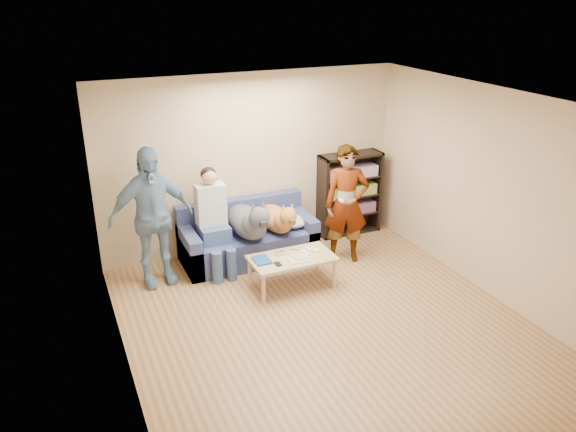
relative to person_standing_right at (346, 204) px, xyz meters
name	(u,v)px	position (x,y,z in m)	size (l,w,h in m)	color
ground	(329,327)	(-1.02, -1.49, -0.85)	(5.00, 5.00, 0.00)	olive
ceiling	(337,104)	(-1.02, -1.49, 1.75)	(5.00, 5.00, 0.00)	white
wall_back	(252,163)	(-1.02, 1.01, 0.45)	(4.50, 4.50, 0.00)	tan
wall_front	(501,354)	(-1.02, -3.99, 0.45)	(4.50, 4.50, 0.00)	tan
wall_left	(118,263)	(-3.27, -1.49, 0.45)	(5.00, 5.00, 0.00)	tan
wall_right	(495,196)	(1.23, -1.49, 0.45)	(5.00, 5.00, 0.00)	tan
blanket	(293,221)	(-0.60, 0.47, -0.34)	(0.46, 0.39, 0.16)	#BBBCC0
person_standing_right	(346,204)	(0.00, 0.00, 0.00)	(0.62, 0.41, 1.70)	gray
person_standing_left	(151,217)	(-2.63, 0.41, 0.09)	(1.10, 0.46, 1.87)	#7BA1C6
held_controller	(341,200)	(-0.20, -0.20, 0.16)	(0.04, 0.11, 0.03)	silver
notebook_blue	(262,260)	(-1.42, -0.37, -0.42)	(0.20, 0.26, 0.03)	#1C479A
papers	(299,259)	(-0.97, -0.52, -0.42)	(0.26, 0.20, 0.01)	silver
magazine	(300,257)	(-0.94, -0.50, -0.41)	(0.22, 0.17, 0.01)	#AFA68C
camera_silver	(280,253)	(-1.14, -0.30, -0.40)	(0.11, 0.06, 0.05)	silver
controller_a	(308,249)	(-0.74, -0.32, -0.41)	(0.04, 0.13, 0.03)	white
controller_b	(316,251)	(-0.66, -0.40, -0.41)	(0.09, 0.06, 0.03)	white
headphone_cup_a	(307,254)	(-0.82, -0.44, -0.42)	(0.07, 0.07, 0.02)	white
headphone_cup_b	(304,252)	(-0.82, -0.36, -0.42)	(0.07, 0.07, 0.02)	white
pen_orange	(296,262)	(-1.04, -0.58, -0.42)	(0.01, 0.01, 0.14)	orange
pen_black	(295,250)	(-0.90, -0.24, -0.42)	(0.01, 0.01, 0.14)	black
wallet	(278,264)	(-1.27, -0.54, -0.42)	(0.07, 0.12, 0.01)	black
sofa	(247,240)	(-1.27, 0.61, -0.57)	(1.90, 0.85, 0.82)	#515B93
person_seated	(213,217)	(-1.80, 0.48, -0.07)	(0.40, 0.73, 1.47)	#3B4E83
dog_gray	(249,222)	(-1.32, 0.38, -0.18)	(0.46, 1.27, 0.67)	#52555D
dog_tan	(278,219)	(-0.87, 0.40, -0.22)	(0.39, 1.15, 0.56)	#AF6535
coffee_table	(292,260)	(-1.02, -0.42, -0.47)	(1.10, 0.60, 0.42)	tan
bookshelf	(349,192)	(0.53, 0.84, -0.17)	(1.00, 0.34, 1.30)	black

